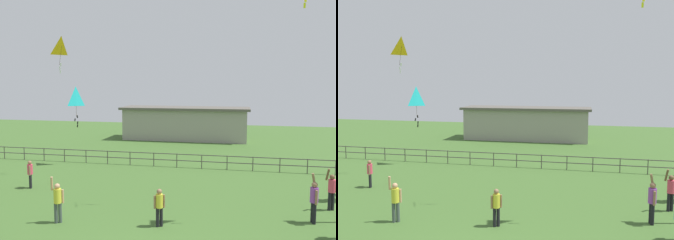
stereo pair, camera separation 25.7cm
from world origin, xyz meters
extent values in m
cylinder|color=black|center=(-8.18, 7.59, 0.39)|extent=(0.13, 0.13, 0.77)
cylinder|color=black|center=(-8.25, 7.72, 0.39)|extent=(0.13, 0.13, 0.77)
cylinder|color=#D83F59|center=(-8.22, 7.66, 1.05)|extent=(0.28, 0.28, 0.55)
sphere|color=#8C6647|center=(-8.22, 7.66, 1.42)|extent=(0.21, 0.21, 0.21)
cylinder|color=#8C6647|center=(-8.13, 7.49, 1.01)|extent=(0.08, 0.08, 0.52)
cylinder|color=#8C6647|center=(-8.30, 7.82, 1.01)|extent=(0.08, 0.08, 0.52)
cylinder|color=black|center=(-0.19, 4.05, 0.39)|extent=(0.13, 0.13, 0.78)
cylinder|color=black|center=(-0.05, 4.13, 0.39)|extent=(0.13, 0.13, 0.78)
cylinder|color=gold|center=(-0.12, 4.09, 1.06)|extent=(0.29, 0.29, 0.55)
sphere|color=#8C6647|center=(-0.12, 4.09, 1.44)|extent=(0.21, 0.21, 0.21)
cylinder|color=#8C6647|center=(-0.29, 4.00, 1.02)|extent=(0.09, 0.09, 0.52)
cylinder|color=#8C6647|center=(0.05, 4.18, 1.02)|extent=(0.09, 0.09, 0.52)
cylinder|color=black|center=(7.00, 7.38, 0.42)|extent=(0.14, 0.14, 0.83)
cylinder|color=black|center=(7.15, 7.44, 0.42)|extent=(0.14, 0.14, 0.83)
cylinder|color=#D83F59|center=(7.07, 7.41, 1.13)|extent=(0.30, 0.30, 0.59)
sphere|color=brown|center=(7.07, 7.41, 1.53)|extent=(0.22, 0.22, 0.22)
cylinder|color=brown|center=(6.87, 7.37, 1.65)|extent=(0.18, 0.26, 0.56)
cylinder|color=black|center=(5.97, 5.78, 0.44)|extent=(0.15, 0.15, 0.88)
cylinder|color=black|center=(6.00, 5.61, 0.44)|extent=(0.15, 0.15, 0.88)
cylinder|color=purple|center=(5.98, 5.69, 1.19)|extent=(0.32, 0.32, 0.62)
sphere|color=#8C6647|center=(5.98, 5.69, 1.61)|extent=(0.24, 0.24, 0.24)
cylinder|color=#8C6647|center=(5.99, 5.91, 1.74)|extent=(0.22, 0.14, 0.60)
cylinder|color=#8C6647|center=(6.03, 5.48, 1.15)|extent=(0.10, 0.10, 0.59)
cylinder|color=#3F4C47|center=(-4.35, 3.57, 0.42)|extent=(0.14, 0.14, 0.84)
cylinder|color=#3F4C47|center=(-4.21, 3.65, 0.42)|extent=(0.14, 0.14, 0.84)
cylinder|color=gold|center=(-4.28, 3.61, 1.13)|extent=(0.31, 0.31, 0.59)
sphere|color=tan|center=(-4.28, 3.61, 1.54)|extent=(0.22, 0.22, 0.22)
cylinder|color=tan|center=(-4.48, 3.55, 1.66)|extent=(0.16, 0.18, 0.57)
cylinder|color=tan|center=(-4.11, 3.71, 1.10)|extent=(0.09, 0.09, 0.56)
pyramid|color=#19B2B2|center=(-8.47, 13.80, 4.77)|extent=(1.07, 1.02, 1.37)
cylinder|color=#4C381E|center=(-8.31, 13.49, 4.09)|extent=(0.34, 0.65, 1.37)
cube|color=black|center=(-8.26, 13.51, 3.40)|extent=(0.11, 0.03, 0.21)
cube|color=black|center=(-8.41, 13.44, 3.18)|extent=(0.12, 0.02, 0.21)
cube|color=black|center=(-8.25, 13.52, 2.96)|extent=(0.09, 0.03, 0.20)
cube|color=black|center=(-8.27, 13.51, 2.74)|extent=(0.10, 0.04, 0.21)
cube|color=yellow|center=(5.30, 5.54, 8.69)|extent=(0.08, 0.03, 0.20)
pyramid|color=yellow|center=(-7.62, 10.43, 7.97)|extent=(0.89, 0.91, 1.10)
cylinder|color=#4C381E|center=(-7.80, 10.60, 7.42)|extent=(0.39, 0.35, 1.10)
cube|color=white|center=(-7.79, 10.60, 6.88)|extent=(0.11, 0.05, 0.21)
cube|color=white|center=(-7.85, 10.57, 6.66)|extent=(0.09, 0.02, 0.20)
cube|color=white|center=(-7.84, 10.58, 6.44)|extent=(0.09, 0.04, 0.20)
cylinder|color=#4C4742|center=(-14.63, 14.00, 0.47)|extent=(0.06, 0.06, 0.95)
cylinder|color=#4C4742|center=(-12.93, 14.00, 0.47)|extent=(0.06, 0.06, 0.95)
cylinder|color=#4C4742|center=(-11.27, 14.00, 0.47)|extent=(0.06, 0.06, 0.95)
cylinder|color=#4C4742|center=(-9.62, 14.00, 0.47)|extent=(0.06, 0.06, 0.95)
cylinder|color=#4C4742|center=(-7.91, 14.00, 0.47)|extent=(0.06, 0.06, 0.95)
cylinder|color=#4C4742|center=(-6.25, 14.00, 0.47)|extent=(0.06, 0.06, 0.95)
cylinder|color=#4C4742|center=(-4.56, 14.00, 0.47)|extent=(0.06, 0.06, 0.95)
cylinder|color=#4C4742|center=(-2.83, 14.00, 0.47)|extent=(0.06, 0.06, 0.95)
cylinder|color=#4C4742|center=(-1.20, 14.00, 0.47)|extent=(0.06, 0.06, 0.95)
cylinder|color=#4C4742|center=(0.51, 14.00, 0.47)|extent=(0.06, 0.06, 0.95)
cylinder|color=#4C4742|center=(2.20, 14.00, 0.47)|extent=(0.06, 0.06, 0.95)
cylinder|color=#4C4742|center=(3.88, 14.00, 0.47)|extent=(0.06, 0.06, 0.95)
cylinder|color=#4C4742|center=(5.58, 14.00, 0.47)|extent=(0.06, 0.06, 0.95)
cylinder|color=#4C4742|center=(7.26, 14.00, 0.47)|extent=(0.06, 0.06, 0.95)
cube|color=#4C4742|center=(0.00, 14.00, 0.91)|extent=(36.00, 0.05, 0.05)
cube|color=#4C4742|center=(0.00, 14.00, 0.47)|extent=(36.00, 0.05, 0.05)
cube|color=gray|center=(-2.51, 26.00, 1.55)|extent=(12.40, 3.45, 3.10)
cube|color=#59544C|center=(-2.51, 26.00, 3.22)|extent=(13.00, 4.05, 0.24)
camera|label=1|loc=(2.91, -8.83, 5.67)|focal=36.78mm
camera|label=2|loc=(3.16, -8.77, 5.67)|focal=36.78mm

